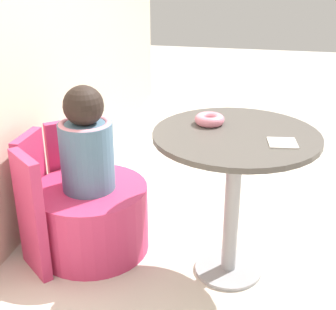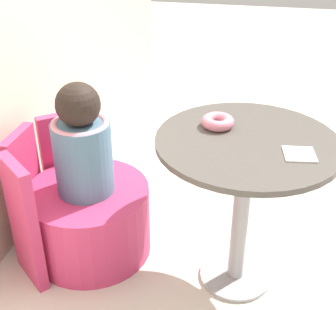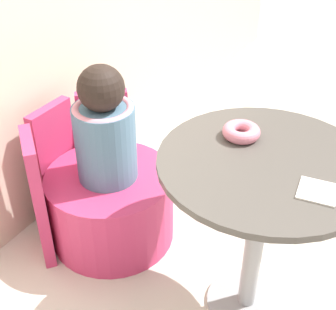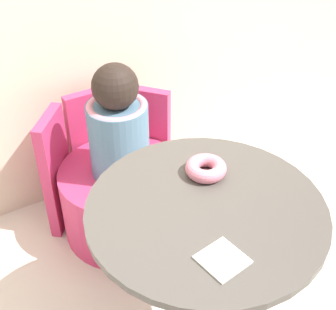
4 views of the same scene
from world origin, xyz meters
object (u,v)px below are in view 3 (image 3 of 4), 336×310
(tub_chair, at_px, (111,205))
(donut, at_px, (241,132))
(child_figure, at_px, (105,129))
(round_table, at_px, (261,195))

(tub_chair, distance_m, donut, 0.84)
(donut, bearing_deg, child_figure, 93.30)
(child_figure, bearing_deg, tub_chair, 180.00)
(round_table, distance_m, child_figure, 0.73)
(round_table, distance_m, donut, 0.24)
(round_table, xyz_separation_m, donut, (0.09, 0.13, 0.18))
(tub_chair, relative_size, donut, 4.33)
(tub_chair, xyz_separation_m, donut, (0.03, -0.60, 0.58))
(round_table, relative_size, donut, 5.42)
(child_figure, height_order, donut, child_figure)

